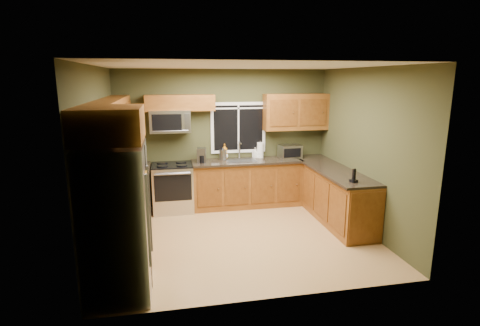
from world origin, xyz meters
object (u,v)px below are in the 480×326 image
object	(u,v)px
coffee_maker	(202,156)
kettle	(223,154)
toaster_oven	(290,151)
soap_bottle_c	(225,154)
cordless_phone	(354,178)
range	(173,187)
microwave	(170,121)
soap_bottle_b	(255,153)
soap_bottle_a	(225,151)
refrigerator	(116,221)
paper_towel_roll	(260,150)

from	to	relation	value
coffee_maker	kettle	distance (m)	0.45
toaster_oven	kettle	distance (m)	1.37
toaster_oven	soap_bottle_c	world-z (taller)	toaster_oven
kettle	cordless_phone	size ratio (longest dim) A/B	1.19
coffee_maker	cordless_phone	world-z (taller)	coffee_maker
range	soap_bottle_c	size ratio (longest dim) A/B	5.02
microwave	toaster_oven	world-z (taller)	microwave
kettle	cordless_phone	distance (m)	2.66
microwave	cordless_phone	distance (m)	3.49
soap_bottle_c	toaster_oven	bearing A→B (deg)	-7.31
range	soap_bottle_b	xyz separation A→B (m)	(1.68, 0.23, 0.57)
soap_bottle_a	soap_bottle_c	xyz separation A→B (m)	(-0.00, 0.01, -0.06)
microwave	kettle	world-z (taller)	microwave
range	microwave	xyz separation A→B (m)	(-0.00, 0.14, 1.26)
coffee_maker	cordless_phone	bearing A→B (deg)	-40.63
range	soap_bottle_a	size ratio (longest dim) A/B	3.08
range	soap_bottle_a	distance (m)	1.24
refrigerator	soap_bottle_b	distance (m)	3.83
microwave	kettle	size ratio (longest dim) A/B	2.96
toaster_oven	kettle	world-z (taller)	toaster_oven
refrigerator	paper_towel_roll	distance (m)	3.88
soap_bottle_b	toaster_oven	bearing A→B (deg)	-13.87
microwave	paper_towel_roll	bearing A→B (deg)	2.38
range	soap_bottle_a	bearing A→B (deg)	11.85
refrigerator	range	distance (m)	2.89
cordless_phone	toaster_oven	bearing A→B (deg)	101.29
soap_bottle_b	cordless_phone	bearing A→B (deg)	-63.08
refrigerator	soap_bottle_a	world-z (taller)	refrigerator
coffee_maker	soap_bottle_c	bearing A→B (deg)	25.98
range	microwave	world-z (taller)	microwave
microwave	kettle	xyz separation A→B (m)	(1.00, -0.02, -0.67)
coffee_maker	soap_bottle_b	bearing A→B (deg)	11.91
refrigerator	cordless_phone	size ratio (longest dim) A/B	8.33
refrigerator	cordless_phone	world-z (taller)	refrigerator
paper_towel_roll	cordless_phone	xyz separation A→B (m)	(0.97, -2.09, -0.09)
refrigerator	soap_bottle_a	xyz separation A→B (m)	(1.74, 2.99, 0.19)
kettle	paper_towel_roll	bearing A→B (deg)	7.11
coffee_maker	kettle	bearing A→B (deg)	15.19
paper_towel_roll	soap_bottle_b	distance (m)	0.12
kettle	soap_bottle_c	size ratio (longest dim) A/B	1.38
range	kettle	bearing A→B (deg)	6.43
range	coffee_maker	xyz separation A→B (m)	(0.57, -0.00, 0.60)
soap_bottle_a	range	bearing A→B (deg)	-168.15
range	paper_towel_roll	bearing A→B (deg)	6.73
soap_bottle_a	cordless_phone	xyz separation A→B (m)	(1.70, -2.10, -0.09)
range	soap_bottle_c	bearing A→B (deg)	12.38
paper_towel_roll	soap_bottle_a	xyz separation A→B (m)	(-0.73, 0.01, -0.00)
microwave	soap_bottle_c	world-z (taller)	microwave
toaster_oven	paper_towel_roll	world-z (taller)	paper_towel_roll
microwave	soap_bottle_b	size ratio (longest dim) A/B	3.68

